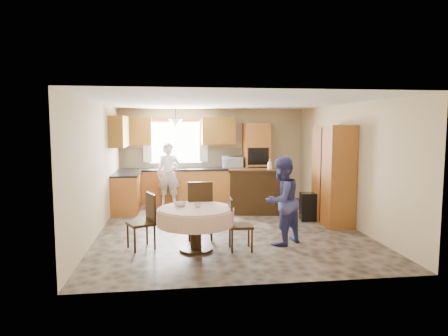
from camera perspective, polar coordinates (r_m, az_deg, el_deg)
name	(u,v)px	position (r m, az deg, el deg)	size (l,w,h in m)	color
floor	(228,227)	(8.20, 0.51, -8.38)	(5.00, 6.00, 0.01)	brown
ceiling	(228,103)	(7.96, 0.53, 9.34)	(5.00, 6.00, 0.01)	white
wall_back	(212,155)	(10.95, -1.66, 1.88)	(5.00, 0.02, 2.50)	tan
wall_front	(261,189)	(5.05, 5.25, -2.99)	(5.00, 0.02, 2.50)	tan
wall_left	(99,167)	(8.03, -17.44, 0.10)	(0.02, 6.00, 2.50)	tan
wall_right	(346,164)	(8.69, 17.08, 0.54)	(0.02, 6.00, 2.50)	tan
window	(176,142)	(10.86, -6.92, 3.65)	(1.40, 0.03, 1.10)	white
curtain_left	(147,141)	(10.82, -10.90, 3.84)	(0.22, 0.02, 1.15)	white
curtain_right	(204,140)	(10.84, -2.94, 3.95)	(0.22, 0.02, 1.15)	white
base_cab_back	(182,186)	(10.69, -6.02, -2.63)	(3.30, 0.60, 0.88)	orange
counter_back	(182,169)	(10.63, -6.05, -0.17)	(3.30, 0.64, 0.04)	black
base_cab_left	(126,193)	(9.86, -13.77, -3.50)	(0.60, 1.20, 0.88)	orange
counter_left	(126,174)	(9.79, -13.84, -0.84)	(0.64, 1.20, 0.04)	black
backsplash	(181,158)	(10.89, -6.10, 1.45)	(3.30, 0.02, 0.55)	beige
wall_cab_left	(135,131)	(10.74, -12.57, 5.18)	(0.85, 0.33, 0.72)	#A47029
wall_cab_right	(219,131)	(10.77, -0.78, 5.32)	(0.90, 0.33, 0.72)	#A47029
wall_cab_side	(119,132)	(9.74, -14.78, 5.06)	(0.33, 1.20, 0.72)	#A47029
oven_tower	(256,162)	(10.84, 4.57, 0.81)	(0.66, 0.62, 2.12)	orange
oven_upper	(258,156)	(10.52, 4.94, 1.69)	(0.56, 0.01, 0.45)	black
oven_lower	(258,175)	(10.56, 4.91, -1.02)	(0.56, 0.01, 0.45)	black
pendant	(176,123)	(10.37, -6.93, 6.42)	(0.36, 0.36, 0.18)	beige
sideboard	(258,193)	(9.35, 4.91, -3.54)	(1.37, 0.57, 0.98)	#36220E
space_heater	(311,207)	(8.89, 12.26, -5.41)	(0.44, 0.31, 0.60)	black
cupboard	(333,175)	(8.60, 15.34, -0.95)	(0.54, 1.08, 2.06)	orange
dining_table	(196,217)	(6.59, -4.06, -7.02)	(1.26, 1.26, 0.71)	#36220E
chair_left	(145,218)	(6.83, -11.21, -7.06)	(0.53, 0.53, 0.92)	#36220E
chair_back	(200,207)	(7.20, -3.43, -5.62)	(0.48, 0.48, 1.06)	#36220E
chair_right	(236,222)	(6.60, 1.79, -7.65)	(0.39, 0.39, 0.87)	#36220E
framed_picture	(322,137)	(9.86, 13.81, 4.39)	(0.06, 0.52, 0.43)	gold
microwave	(232,162)	(10.68, 1.21, 0.83)	(0.56, 0.38, 0.31)	silver
person_sink	(169,175)	(10.22, -7.91, -0.95)	(0.59, 0.39, 1.62)	silver
person_dining	(282,201)	(6.95, 8.24, -4.67)	(0.74, 0.57, 1.52)	#3A3C7E
bowl_sideboard	(249,171)	(9.24, 3.57, -0.41)	(0.21, 0.21, 0.05)	#B2B2B2
bottle_sideboard	(270,165)	(9.33, 6.54, 0.37)	(0.11, 0.11, 0.29)	silver
cup_table	(198,205)	(6.56, -3.79, -5.27)	(0.11, 0.11, 0.09)	#B2B2B2
bowl_table	(180,204)	(6.68, -6.26, -5.17)	(0.22, 0.22, 0.07)	#B2B2B2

